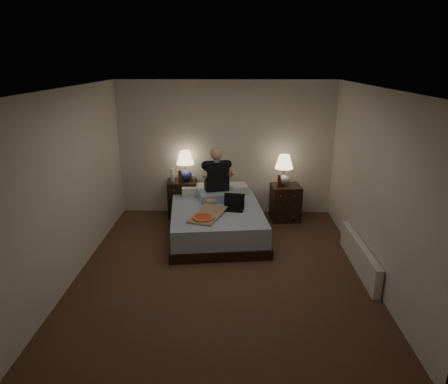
{
  "coord_description": "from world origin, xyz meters",
  "views": [
    {
      "loc": [
        0.14,
        -5.05,
        2.83
      ],
      "look_at": [
        0.0,
        0.9,
        0.85
      ],
      "focal_mm": 32.0,
      "sensor_mm": 36.0,
      "label": 1
    }
  ],
  "objects_px": {
    "nightstand_right": "(285,203)",
    "lamp_right": "(284,170)",
    "bed": "(216,221)",
    "beer_bottle_right": "(279,181)",
    "water_bottle": "(172,175)",
    "beer_bottle_left": "(180,177)",
    "pizza_box": "(203,218)",
    "soda_can": "(193,178)",
    "person": "(217,174)",
    "radiator": "(359,256)",
    "nightstand_left": "(183,198)",
    "lamp_left": "(185,166)",
    "laptop": "(233,203)"
  },
  "relations": [
    {
      "from": "bed",
      "to": "radiator",
      "type": "bearing_deg",
      "value": -35.25
    },
    {
      "from": "person",
      "to": "beer_bottle_left",
      "type": "bearing_deg",
      "value": 137.71
    },
    {
      "from": "bed",
      "to": "beer_bottle_right",
      "type": "bearing_deg",
      "value": 22.57
    },
    {
      "from": "nightstand_right",
      "to": "beer_bottle_right",
      "type": "xyz_separation_m",
      "value": [
        -0.14,
        -0.09,
        0.45
      ]
    },
    {
      "from": "beer_bottle_left",
      "to": "laptop",
      "type": "relative_size",
      "value": 0.68
    },
    {
      "from": "beer_bottle_left",
      "to": "beer_bottle_right",
      "type": "height_order",
      "value": "beer_bottle_left"
    },
    {
      "from": "water_bottle",
      "to": "person",
      "type": "bearing_deg",
      "value": -27.97
    },
    {
      "from": "water_bottle",
      "to": "person",
      "type": "distance_m",
      "value": 0.97
    },
    {
      "from": "nightstand_left",
      "to": "radiator",
      "type": "xyz_separation_m",
      "value": [
        2.74,
        -2.0,
        -0.14
      ]
    },
    {
      "from": "bed",
      "to": "beer_bottle_left",
      "type": "height_order",
      "value": "beer_bottle_left"
    },
    {
      "from": "nightstand_right",
      "to": "radiator",
      "type": "xyz_separation_m",
      "value": [
        0.83,
        -1.82,
        -0.13
      ]
    },
    {
      "from": "beer_bottle_left",
      "to": "laptop",
      "type": "bearing_deg",
      "value": -40.96
    },
    {
      "from": "nightstand_left",
      "to": "soda_can",
      "type": "xyz_separation_m",
      "value": [
        0.2,
        -0.02,
        0.39
      ]
    },
    {
      "from": "nightstand_right",
      "to": "lamp_right",
      "type": "height_order",
      "value": "lamp_right"
    },
    {
      "from": "nightstand_left",
      "to": "beer_bottle_right",
      "type": "bearing_deg",
      "value": -12.3
    },
    {
      "from": "pizza_box",
      "to": "beer_bottle_right",
      "type": "bearing_deg",
      "value": 62.04
    },
    {
      "from": "person",
      "to": "lamp_left",
      "type": "bearing_deg",
      "value": 125.37
    },
    {
      "from": "nightstand_left",
      "to": "lamp_left",
      "type": "bearing_deg",
      "value": -3.86
    },
    {
      "from": "laptop",
      "to": "soda_can",
      "type": "bearing_deg",
      "value": 136.38
    },
    {
      "from": "lamp_right",
      "to": "soda_can",
      "type": "xyz_separation_m",
      "value": [
        -1.66,
        0.13,
        -0.2
      ]
    },
    {
      "from": "water_bottle",
      "to": "pizza_box",
      "type": "height_order",
      "value": "water_bottle"
    },
    {
      "from": "beer_bottle_right",
      "to": "beer_bottle_left",
      "type": "bearing_deg",
      "value": 176.23
    },
    {
      "from": "bed",
      "to": "beer_bottle_right",
      "type": "height_order",
      "value": "beer_bottle_right"
    },
    {
      "from": "bed",
      "to": "beer_bottle_left",
      "type": "relative_size",
      "value": 8.54
    },
    {
      "from": "pizza_box",
      "to": "radiator",
      "type": "height_order",
      "value": "pizza_box"
    },
    {
      "from": "beer_bottle_left",
      "to": "pizza_box",
      "type": "height_order",
      "value": "beer_bottle_left"
    },
    {
      "from": "bed",
      "to": "person",
      "type": "bearing_deg",
      "value": 82.5
    },
    {
      "from": "beer_bottle_left",
      "to": "radiator",
      "type": "xyz_separation_m",
      "value": [
        2.76,
        -1.86,
        -0.6
      ]
    },
    {
      "from": "lamp_right",
      "to": "person",
      "type": "xyz_separation_m",
      "value": [
        -1.18,
        -0.35,
        0.02
      ]
    },
    {
      "from": "soda_can",
      "to": "beer_bottle_right",
      "type": "xyz_separation_m",
      "value": [
        1.58,
        -0.24,
        0.04
      ]
    },
    {
      "from": "nightstand_left",
      "to": "soda_can",
      "type": "distance_m",
      "value": 0.44
    },
    {
      "from": "lamp_left",
      "to": "radiator",
      "type": "xyz_separation_m",
      "value": [
        2.67,
        -2.0,
        -0.77
      ]
    },
    {
      "from": "nightstand_right",
      "to": "beer_bottle_right",
      "type": "distance_m",
      "value": 0.47
    },
    {
      "from": "bed",
      "to": "nightstand_left",
      "type": "bearing_deg",
      "value": 120.55
    },
    {
      "from": "water_bottle",
      "to": "beer_bottle_left",
      "type": "distance_m",
      "value": 0.18
    },
    {
      "from": "beer_bottle_right",
      "to": "person",
      "type": "bearing_deg",
      "value": -167.59
    },
    {
      "from": "nightstand_right",
      "to": "beer_bottle_right",
      "type": "relative_size",
      "value": 2.87
    },
    {
      "from": "beer_bottle_left",
      "to": "water_bottle",
      "type": "bearing_deg",
      "value": 149.35
    },
    {
      "from": "water_bottle",
      "to": "beer_bottle_right",
      "type": "relative_size",
      "value": 1.09
    },
    {
      "from": "bed",
      "to": "nightstand_left",
      "type": "distance_m",
      "value": 1.12
    },
    {
      "from": "water_bottle",
      "to": "laptop",
      "type": "height_order",
      "value": "water_bottle"
    },
    {
      "from": "beer_bottle_right",
      "to": "nightstand_left",
      "type": "bearing_deg",
      "value": 171.55
    },
    {
      "from": "soda_can",
      "to": "nightstand_left",
      "type": "bearing_deg",
      "value": 173.55
    },
    {
      "from": "lamp_left",
      "to": "water_bottle",
      "type": "distance_m",
      "value": 0.29
    },
    {
      "from": "person",
      "to": "bed",
      "type": "bearing_deg",
      "value": -105.62
    },
    {
      "from": "nightstand_left",
      "to": "lamp_right",
      "type": "height_order",
      "value": "lamp_right"
    },
    {
      "from": "bed",
      "to": "water_bottle",
      "type": "xyz_separation_m",
      "value": [
        -0.84,
        0.83,
        0.57
      ]
    },
    {
      "from": "soda_can",
      "to": "lamp_left",
      "type": "bearing_deg",
      "value": 170.03
    },
    {
      "from": "bed",
      "to": "lamp_right",
      "type": "bearing_deg",
      "value": 24.7
    },
    {
      "from": "nightstand_left",
      "to": "person",
      "type": "distance_m",
      "value": 1.04
    }
  ]
}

